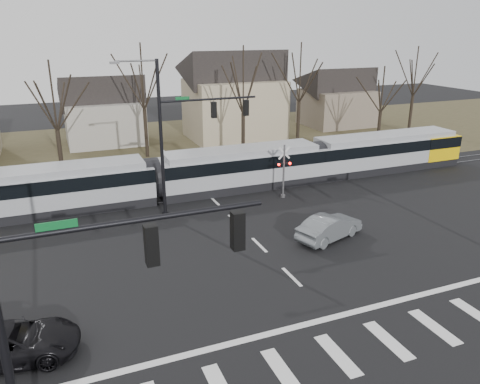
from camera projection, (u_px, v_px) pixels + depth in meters
name	position (u px, v px, depth m)	size (l,w,h in m)	color
ground	(312.00, 297.00, 21.96)	(140.00, 140.00, 0.00)	black
grass_verge	(159.00, 146.00, 49.94)	(140.00, 28.00, 0.01)	#38331E
crosswalk	(364.00, 347.00, 18.46)	(27.00, 2.60, 0.01)	silver
stop_line	(333.00, 317.00, 20.38)	(28.00, 0.35, 0.01)	silver
lane_dashes	(206.00, 192.00, 35.95)	(0.18, 30.00, 0.01)	silver
rail_pair	(207.00, 193.00, 35.77)	(90.00, 1.52, 0.06)	#59595E
tram	(240.00, 167.00, 36.37)	(42.20, 3.13, 3.20)	gray
sedan	(329.00, 227.00, 27.81)	(4.77, 2.96, 1.48)	slate
suv	(9.00, 343.00, 17.61)	(5.38, 3.06, 1.42)	black
signal_pole_near_left	(72.00, 304.00, 11.13)	(9.28, 0.44, 10.20)	black
signal_pole_far	(185.00, 130.00, 30.15)	(9.28, 0.44, 10.20)	black
rail_crossing_signal	(284.00, 173.00, 34.30)	(1.08, 0.36, 4.00)	#59595B
tree_row	(192.00, 107.00, 43.75)	(59.20, 7.20, 10.00)	black
house_b	(103.00, 107.00, 50.36)	(8.64, 7.56, 7.65)	gray
house_c	(234.00, 92.00, 52.28)	(10.80, 8.64, 10.10)	tan
house_d	(337.00, 94.00, 59.77)	(8.64, 7.56, 7.65)	#6B5E4F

